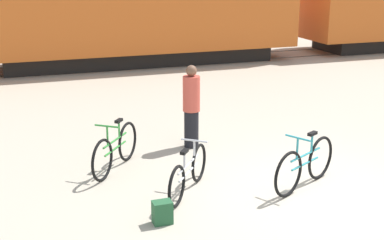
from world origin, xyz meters
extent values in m
plane|color=#B2A893|center=(0.00, 0.00, 0.00)|extent=(80.00, 80.00, 0.00)
cube|color=black|center=(0.00, 12.06, 0.28)|extent=(9.56, 2.21, 0.55)
cube|color=#CC5B1E|center=(0.00, 12.06, 2.17)|extent=(11.38, 2.95, 3.23)
cube|color=#4C4238|center=(0.00, 11.34, 0.01)|extent=(48.72, 0.07, 0.01)
cube|color=#4C4238|center=(0.00, 12.78, 0.01)|extent=(48.72, 0.07, 0.01)
torus|color=black|center=(-1.63, 1.07, 0.33)|extent=(0.45, 0.55, 0.67)
torus|color=black|center=(-2.28, 0.25, 0.33)|extent=(0.45, 0.55, 0.67)
cylinder|color=silver|center=(-1.95, 0.66, 0.50)|extent=(0.60, 0.75, 0.04)
cylinder|color=silver|center=(-1.95, 0.66, 0.36)|extent=(0.55, 0.68, 0.04)
cylinder|color=silver|center=(-2.07, 0.52, 0.64)|extent=(0.04, 0.04, 0.28)
cube|color=black|center=(-2.07, 0.52, 0.78)|extent=(0.19, 0.21, 0.05)
cylinder|color=silver|center=(-1.77, 0.89, 0.66)|extent=(0.04, 0.04, 0.31)
cylinder|color=silver|center=(-1.77, 0.89, 0.81)|extent=(0.38, 0.31, 0.03)
torus|color=black|center=(-0.49, 0.02, 0.38)|extent=(0.70, 0.41, 0.77)
torus|color=black|center=(0.40, 0.49, 0.38)|extent=(0.70, 0.41, 0.77)
cylinder|color=teal|center=(-0.04, 0.25, 0.58)|extent=(0.79, 0.45, 0.04)
cylinder|color=teal|center=(-0.04, 0.25, 0.42)|extent=(0.72, 0.41, 0.04)
cylinder|color=teal|center=(0.11, 0.34, 0.74)|extent=(0.04, 0.04, 0.32)
cube|color=black|center=(0.11, 0.34, 0.90)|extent=(0.21, 0.17, 0.05)
cylinder|color=teal|center=(-0.29, 0.12, 0.76)|extent=(0.04, 0.04, 0.36)
cylinder|color=teal|center=(-0.29, 0.12, 0.94)|extent=(0.25, 0.42, 0.03)
torus|color=black|center=(-3.19, 1.63, 0.37)|extent=(0.49, 0.63, 0.75)
torus|color=black|center=(-2.56, 2.46, 0.37)|extent=(0.49, 0.63, 0.75)
cylinder|color=#338C38|center=(-2.88, 2.04, 0.57)|extent=(0.58, 0.75, 0.04)
cylinder|color=#338C38|center=(-2.88, 2.04, 0.41)|extent=(0.53, 0.68, 0.04)
cylinder|color=#338C38|center=(-2.77, 2.19, 0.72)|extent=(0.04, 0.04, 0.31)
cube|color=black|center=(-2.77, 2.19, 0.88)|extent=(0.18, 0.21, 0.05)
cylinder|color=#338C38|center=(-3.05, 1.82, 0.74)|extent=(0.04, 0.04, 0.35)
cylinder|color=#338C38|center=(-3.05, 1.82, 0.91)|extent=(0.39, 0.30, 0.03)
cylinder|color=black|center=(-1.17, 2.79, 0.38)|extent=(0.29, 0.29, 0.76)
cylinder|color=#CC4C3D|center=(-1.17, 2.79, 1.11)|extent=(0.34, 0.34, 0.71)
sphere|color=brown|center=(-1.17, 2.79, 1.58)|extent=(0.22, 0.22, 0.22)
cube|color=#235633|center=(-2.64, -0.21, 0.17)|extent=(0.28, 0.20, 0.34)
camera|label=1|loc=(-4.51, -6.97, 3.67)|focal=50.00mm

